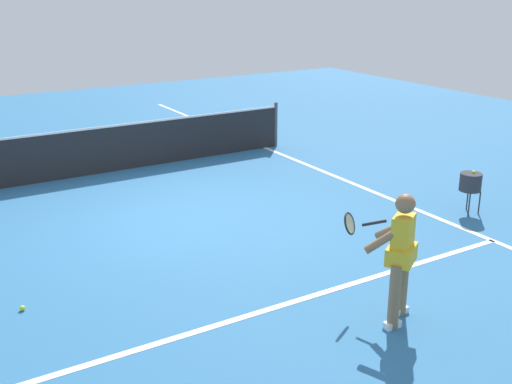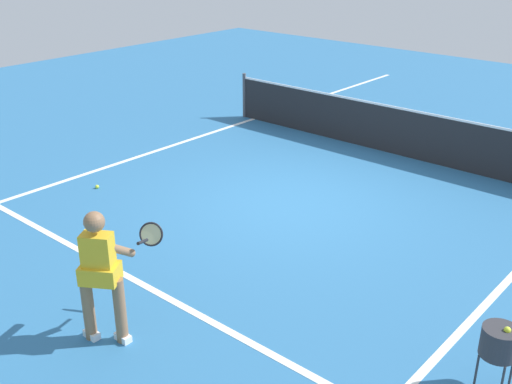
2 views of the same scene
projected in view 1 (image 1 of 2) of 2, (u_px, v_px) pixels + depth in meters
name	position (u px, v px, depth m)	size (l,w,h in m)	color
ground_plane	(182.00, 219.00, 10.36)	(27.41, 27.41, 0.00)	teal
service_line_marking	(295.00, 301.00, 7.72)	(7.28, 0.10, 0.01)	white
sideline_right_marking	(354.00, 184.00, 12.15)	(0.10, 19.09, 0.01)	white
court_net	(114.00, 148.00, 12.82)	(7.96, 0.08, 1.05)	#4C4C51
tennis_player	(399.00, 253.00, 7.04)	(0.68, 1.14, 1.55)	#8C6647
tennis_ball_near	(22.00, 308.00, 7.49)	(0.07, 0.07, 0.07)	#D1E533
ball_hopper	(471.00, 182.00, 10.47)	(0.36, 0.36, 0.74)	#333338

